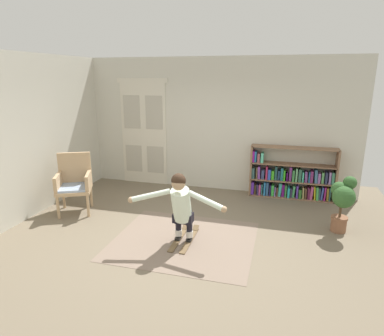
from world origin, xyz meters
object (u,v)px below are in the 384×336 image
(skis_pair, at_px, (185,238))
(potted_plant, at_px, (343,198))
(wicker_chair, at_px, (74,182))
(bookshelf, at_px, (290,178))
(person_skier, at_px, (181,204))

(skis_pair, bearing_deg, potted_plant, 20.62)
(skis_pair, bearing_deg, wicker_chair, 165.99)
(bookshelf, bearing_deg, skis_pair, -123.33)
(bookshelf, xyz_separation_m, skis_pair, (-1.59, -2.42, -0.40))
(wicker_chair, distance_m, person_skier, 2.46)
(wicker_chair, xyz_separation_m, skis_pair, (2.33, -0.58, -0.56))
(wicker_chair, xyz_separation_m, potted_plant, (4.72, 0.32, 0.03))
(wicker_chair, bearing_deg, potted_plant, 3.83)
(person_skier, bearing_deg, wicker_chair, 162.01)
(bookshelf, distance_m, skis_pair, 2.93)
(wicker_chair, bearing_deg, bookshelf, 25.12)
(bookshelf, xyz_separation_m, person_skier, (-1.59, -2.60, 0.26))
(potted_plant, distance_m, person_skier, 2.62)
(potted_plant, xyz_separation_m, skis_pair, (-2.39, -0.90, -0.59))
(bookshelf, relative_size, skis_pair, 1.99)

